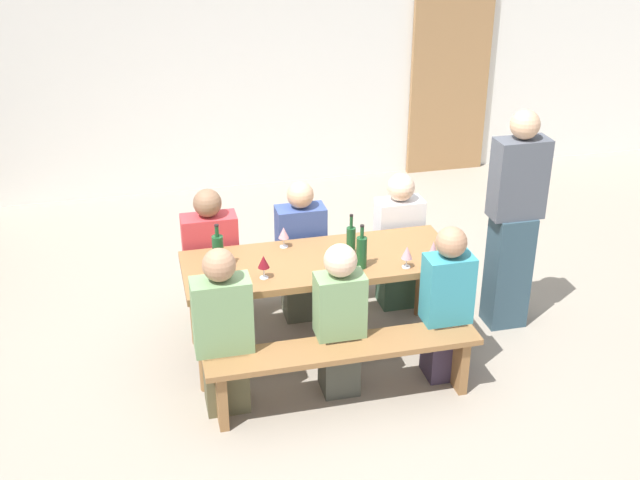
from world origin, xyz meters
name	(u,v)px	position (x,y,z in m)	size (l,w,h in m)	color
ground_plane	(320,349)	(0.00, 0.00, 0.00)	(24.00, 24.00, 0.00)	gray
back_wall	(242,38)	(0.00, 3.43, 1.60)	(14.00, 0.20, 3.20)	silver
wooden_door	(450,80)	(2.27, 3.29, 1.05)	(0.90, 0.06, 2.10)	#9E7247
tasting_table	(320,270)	(0.00, 0.00, 0.66)	(1.92, 0.71, 0.75)	olive
bench_near	(344,358)	(0.00, -0.66, 0.35)	(1.82, 0.30, 0.45)	olive
bench_far	(301,267)	(0.00, 0.66, 0.35)	(1.82, 0.30, 0.45)	olive
wine_bottle_0	(351,240)	(0.23, 0.01, 0.87)	(0.07, 0.07, 0.32)	#194723
wine_bottle_1	(218,251)	(-0.71, 0.05, 0.88)	(0.08, 0.08, 0.32)	#194723
wine_bottle_2	(362,252)	(0.25, -0.19, 0.87)	(0.07, 0.07, 0.32)	#194723
wine_glass_0	(433,248)	(0.74, -0.25, 0.87)	(0.06, 0.06, 0.17)	silver
wine_glass_1	(284,233)	(-0.21, 0.25, 0.86)	(0.08, 0.08, 0.16)	silver
wine_glass_2	(264,262)	(-0.43, -0.18, 0.87)	(0.08, 0.08, 0.17)	silver
wine_glass_3	(407,253)	(0.55, -0.26, 0.86)	(0.08, 0.08, 0.16)	silver
seated_guest_near_0	(223,334)	(-0.76, -0.51, 0.56)	(0.37, 0.24, 1.16)	brown
seated_guest_near_1	(340,322)	(0.01, -0.51, 0.54)	(0.32, 0.24, 1.10)	#424339
seated_guest_near_2	(446,306)	(0.76, -0.51, 0.56)	(0.32, 0.24, 1.14)	#352A3E
seated_guest_far_0	(212,264)	(-0.72, 0.51, 0.54)	(0.41, 0.24, 1.14)	#395243
seated_guest_far_1	(301,254)	(-0.03, 0.51, 0.54)	(0.37, 0.24, 1.14)	#515443
seated_guest_far_2	(398,243)	(0.76, 0.51, 0.54)	(0.36, 0.24, 1.13)	#34523C
standing_host	(513,225)	(1.48, 0.04, 0.84)	(0.39, 0.24, 1.72)	#304957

